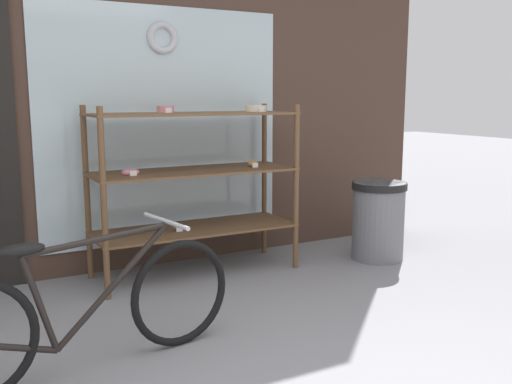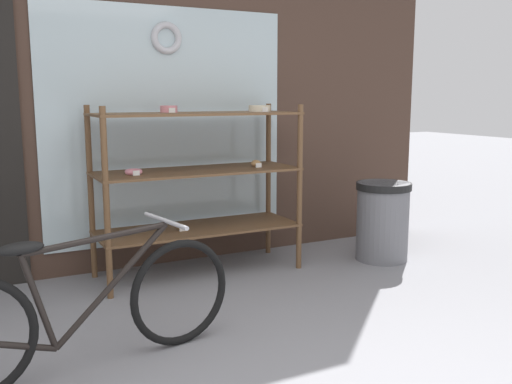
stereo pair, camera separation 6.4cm
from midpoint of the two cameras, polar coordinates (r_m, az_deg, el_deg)
storefront_facade at (r=4.73m, az=-12.74°, el=14.98°), size 5.60×0.13×3.82m
display_case at (r=4.46m, az=-6.51°, el=1.95°), size 1.58×0.57×1.33m
bicycle at (r=3.05m, az=-17.26°, el=-11.30°), size 1.67×0.48×0.74m
trash_bin at (r=5.00m, az=11.77°, el=-2.52°), size 0.47×0.47×0.67m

